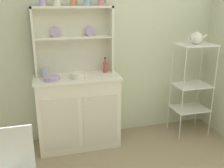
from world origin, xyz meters
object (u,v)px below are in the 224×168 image
Objects in this scene: hutch_shelf_unit at (73,35)px; utensil_jar at (44,72)px; hutch_cabinet at (78,111)px; cup_lilac_0 at (43,2)px; bakers_rack at (192,80)px; jam_bottle at (105,66)px; bowl_mixing_large at (52,78)px; porcelain_teapot at (196,38)px.

utensil_jar is at bearing -166.49° from hutch_shelf_unit.
hutch_shelf_unit reaches higher than hutch_cabinet.
cup_lilac_0 is at bearing 158.58° from hutch_cabinet.
cup_lilac_0 is (-0.31, -0.04, 0.37)m from hutch_shelf_unit.
bakers_rack reaches higher than utensil_jar.
hutch_shelf_unit reaches higher than bakers_rack.
utensil_jar reaches higher than jam_bottle.
jam_bottle is (0.64, 0.16, 0.05)m from bowl_mixing_large.
hutch_cabinet is 1.28m from cup_lilac_0.
bakers_rack is 1.75m from bowl_mixing_large.
hutch_shelf_unit reaches higher than bowl_mixing_large.
bowl_mixing_large is at bearing 179.91° from porcelain_teapot.
hutch_shelf_unit reaches higher than porcelain_teapot.
hutch_shelf_unit is at bearing 170.64° from bakers_rack.
bowl_mixing_large is at bearing -139.97° from hutch_shelf_unit.
hutch_shelf_unit is at bearing 90.00° from hutch_cabinet.
jam_bottle is (0.36, 0.09, 0.50)m from hutch_cabinet.
hutch_shelf_unit is (0.00, 0.16, 0.87)m from hutch_cabinet.
cup_lilac_0 is 0.81m from bowl_mixing_large.
hutch_shelf_unit is 1.48m from porcelain_teapot.
hutch_cabinet is 0.53m from bowl_mixing_large.
porcelain_teapot is (1.74, -0.00, 0.37)m from bowl_mixing_large.
bowl_mixing_large is 0.17m from utensil_jar.
bowl_mixing_large is (-1.74, 0.00, 0.16)m from bakers_rack.
porcelain_teapot is (1.77, -0.20, -0.42)m from cup_lilac_0.
jam_bottle is at bearing 171.58° from porcelain_teapot.
cup_lilac_0 is 0.51× the size of bowl_mixing_large.
porcelain_teapot is at bearing -2.99° from hutch_cabinet.
utensil_jar is at bearing 175.15° from bakers_rack.
porcelain_teapot reaches higher than utensil_jar.
bakers_rack is at bearing -8.40° from jam_bottle.
jam_bottle is (0.67, -0.04, -0.74)m from cup_lilac_0.
bakers_rack is at bearing -9.36° from hutch_shelf_unit.
porcelain_teapot is (1.10, -0.16, 0.32)m from jam_bottle.
bakers_rack is 1.13m from jam_bottle.
porcelain_teapot reaches higher than hutch_cabinet.
cup_lilac_0 is 0.38× the size of porcelain_teapot.
cup_lilac_0 reaches higher than bowl_mixing_large.
jam_bottle is at bearing 14.00° from bowl_mixing_large.
bowl_mixing_large is 0.96× the size of jam_bottle.
porcelain_teapot is (1.46, -0.24, -0.05)m from hutch_shelf_unit.
porcelain_teapot reaches higher than jam_bottle.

